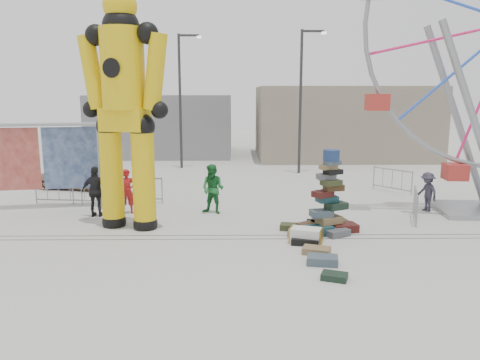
{
  "coord_description": "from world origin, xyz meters",
  "views": [
    {
      "loc": [
        -0.76,
        -13.64,
        4.58
      ],
      "look_at": [
        -0.55,
        2.33,
        1.59
      ],
      "focal_mm": 35.0,
      "sensor_mm": 36.0,
      "label": 1
    }
  ],
  "objects_px": {
    "lamp_post_right": "(302,94)",
    "pedestrian_grey": "(427,192)",
    "suitcase_tower": "(328,209)",
    "parked_suv": "(80,177)",
    "banner_scaffold": "(40,145)",
    "pedestrian_red": "(127,191)",
    "steamer_trunk": "(306,236)",
    "barricade_dummy_b": "(96,192)",
    "pedestrian_green": "(213,189)",
    "barricade_dummy_a": "(59,191)",
    "crash_test_dummy": "(124,102)",
    "barricade_dummy_c": "(138,190)",
    "barricade_wheel_back": "(392,180)",
    "lamp_post_left": "(182,94)",
    "pedestrian_black": "(96,192)",
    "barricade_wheel_front": "(416,205)"
  },
  "relations": [
    {
      "from": "suitcase_tower",
      "to": "parked_suv",
      "type": "relative_size",
      "value": 0.72
    },
    {
      "from": "lamp_post_left",
      "to": "suitcase_tower",
      "type": "relative_size",
      "value": 2.9
    },
    {
      "from": "barricade_dummy_b",
      "to": "pedestrian_black",
      "type": "distance_m",
      "value": 1.93
    },
    {
      "from": "barricade_dummy_a",
      "to": "parked_suv",
      "type": "bearing_deg",
      "value": 100.1
    },
    {
      "from": "banner_scaffold",
      "to": "barricade_dummy_c",
      "type": "height_order",
      "value": "banner_scaffold"
    },
    {
      "from": "suitcase_tower",
      "to": "steamer_trunk",
      "type": "xyz_separation_m",
      "value": [
        -0.9,
        -1.21,
        -0.54
      ]
    },
    {
      "from": "lamp_post_left",
      "to": "pedestrian_black",
      "type": "xyz_separation_m",
      "value": [
        -2.0,
        -11.54,
        -3.53
      ]
    },
    {
      "from": "barricade_dummy_c",
      "to": "pedestrian_grey",
      "type": "height_order",
      "value": "pedestrian_grey"
    },
    {
      "from": "suitcase_tower",
      "to": "steamer_trunk",
      "type": "bearing_deg",
      "value": -146.9
    },
    {
      "from": "suitcase_tower",
      "to": "pedestrian_green",
      "type": "distance_m",
      "value": 4.64
    },
    {
      "from": "banner_scaffold",
      "to": "pedestrian_grey",
      "type": "xyz_separation_m",
      "value": [
        15.16,
        -0.63,
        -1.79
      ]
    },
    {
      "from": "lamp_post_left",
      "to": "pedestrian_grey",
      "type": "xyz_separation_m",
      "value": [
        10.7,
        -10.89,
        -3.71
      ]
    },
    {
      "from": "barricade_dummy_a",
      "to": "pedestrian_grey",
      "type": "distance_m",
      "value": 14.92
    },
    {
      "from": "barricade_wheel_front",
      "to": "pedestrian_red",
      "type": "height_order",
      "value": "pedestrian_red"
    },
    {
      "from": "barricade_dummy_b",
      "to": "barricade_dummy_c",
      "type": "relative_size",
      "value": 1.0
    },
    {
      "from": "suitcase_tower",
      "to": "barricade_wheel_front",
      "type": "xyz_separation_m",
      "value": [
        3.46,
        1.35,
        -0.22
      ]
    },
    {
      "from": "barricade_dummy_b",
      "to": "parked_suv",
      "type": "height_order",
      "value": "barricade_dummy_b"
    },
    {
      "from": "pedestrian_black",
      "to": "suitcase_tower",
      "type": "bearing_deg",
      "value": 170.53
    },
    {
      "from": "suitcase_tower",
      "to": "steamer_trunk",
      "type": "relative_size",
      "value": 2.8
    },
    {
      "from": "banner_scaffold",
      "to": "pedestrian_red",
      "type": "distance_m",
      "value": 3.98
    },
    {
      "from": "pedestrian_black",
      "to": "barricade_wheel_back",
      "type": "bearing_deg",
      "value": -156.84
    },
    {
      "from": "pedestrian_grey",
      "to": "suitcase_tower",
      "type": "bearing_deg",
      "value": -76.04
    },
    {
      "from": "lamp_post_right",
      "to": "pedestrian_red",
      "type": "distance_m",
      "value": 12.58
    },
    {
      "from": "lamp_post_right",
      "to": "barricade_wheel_back",
      "type": "distance_m",
      "value": 7.47
    },
    {
      "from": "lamp_post_right",
      "to": "suitcase_tower",
      "type": "bearing_deg",
      "value": -93.53
    },
    {
      "from": "barricade_dummy_b",
      "to": "parked_suv",
      "type": "bearing_deg",
      "value": 124.61
    },
    {
      "from": "suitcase_tower",
      "to": "pedestrian_green",
      "type": "xyz_separation_m",
      "value": [
        -3.94,
        2.44,
        0.18
      ]
    },
    {
      "from": "lamp_post_right",
      "to": "pedestrian_grey",
      "type": "distance_m",
      "value": 10.32
    },
    {
      "from": "lamp_post_left",
      "to": "barricade_dummy_b",
      "type": "bearing_deg",
      "value": -104.69
    },
    {
      "from": "banner_scaffold",
      "to": "barricade_wheel_back",
      "type": "distance_m",
      "value": 15.44
    },
    {
      "from": "barricade_dummy_b",
      "to": "parked_suv",
      "type": "relative_size",
      "value": 0.52
    },
    {
      "from": "barricade_dummy_b",
      "to": "barricade_wheel_back",
      "type": "height_order",
      "value": "same"
    },
    {
      "from": "barricade_wheel_front",
      "to": "pedestrian_red",
      "type": "distance_m",
      "value": 10.76
    },
    {
      "from": "barricade_dummy_c",
      "to": "suitcase_tower",
      "type": "bearing_deg",
      "value": -28.73
    },
    {
      "from": "lamp_post_left",
      "to": "suitcase_tower",
      "type": "distance_m",
      "value": 15.41
    },
    {
      "from": "barricade_dummy_b",
      "to": "lamp_post_right",
      "type": "bearing_deg",
      "value": 46.74
    },
    {
      "from": "barricade_dummy_b",
      "to": "pedestrian_green",
      "type": "bearing_deg",
      "value": -8.24
    },
    {
      "from": "lamp_post_right",
      "to": "steamer_trunk",
      "type": "height_order",
      "value": "lamp_post_right"
    },
    {
      "from": "barricade_dummy_a",
      "to": "pedestrian_grey",
      "type": "bearing_deg",
      "value": 1.85
    },
    {
      "from": "lamp_post_left",
      "to": "barricade_dummy_c",
      "type": "bearing_deg",
      "value": -95.29
    },
    {
      "from": "suitcase_tower",
      "to": "crash_test_dummy",
      "type": "bearing_deg",
      "value": 154.95
    },
    {
      "from": "barricade_dummy_b",
      "to": "barricade_wheel_front",
      "type": "xyz_separation_m",
      "value": [
        12.3,
        -2.49,
        0.0
      ]
    },
    {
      "from": "lamp_post_left",
      "to": "barricade_dummy_b",
      "type": "height_order",
      "value": "lamp_post_left"
    },
    {
      "from": "crash_test_dummy",
      "to": "pedestrian_red",
      "type": "bearing_deg",
      "value": 120.37
    },
    {
      "from": "pedestrian_green",
      "to": "lamp_post_left",
      "type": "bearing_deg",
      "value": 126.22
    },
    {
      "from": "crash_test_dummy",
      "to": "barricade_dummy_c",
      "type": "xyz_separation_m",
      "value": [
        -0.41,
        3.6,
        -3.71
      ]
    },
    {
      "from": "parked_suv",
      "to": "pedestrian_grey",
      "type": "bearing_deg",
      "value": -94.59
    },
    {
      "from": "pedestrian_red",
      "to": "parked_suv",
      "type": "height_order",
      "value": "pedestrian_red"
    },
    {
      "from": "pedestrian_grey",
      "to": "lamp_post_right",
      "type": "bearing_deg",
      "value": -174.72
    },
    {
      "from": "lamp_post_left",
      "to": "barricade_wheel_front",
      "type": "relative_size",
      "value": 4.0
    }
  ]
}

